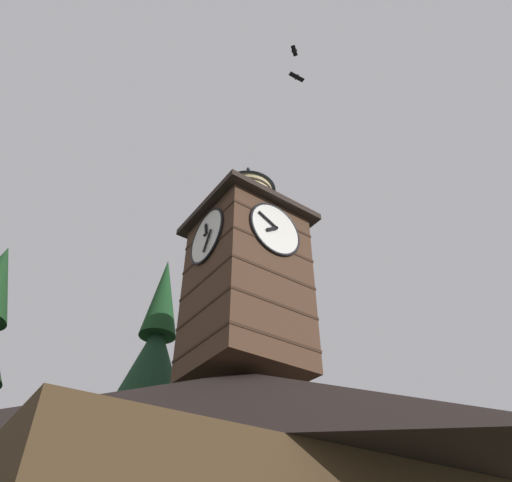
{
  "coord_description": "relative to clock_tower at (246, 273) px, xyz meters",
  "views": [
    {
      "loc": [
        9.23,
        10.71,
        2.24
      ],
      "look_at": [
        0.9,
        -0.94,
        13.38
      ],
      "focal_mm": 31.89,
      "sensor_mm": 36.0,
      "label": 1
    }
  ],
  "objects": [
    {
      "name": "flying_bird_high",
      "position": [
        0.5,
        4.12,
        8.94
      ],
      "size": [
        0.51,
        0.43,
        0.14
      ],
      "color": "black"
    },
    {
      "name": "flying_bird_low",
      "position": [
        1.25,
        4.86,
        5.32
      ],
      "size": [
        0.61,
        0.24,
        0.13
      ],
      "color": "black"
    },
    {
      "name": "pine_tree_behind",
      "position": [
        0.38,
        -6.67,
        -5.08
      ],
      "size": [
        5.36,
        5.36,
        15.86
      ],
      "color": "#473323",
      "rests_on": "ground_plane"
    },
    {
      "name": "clock_tower",
      "position": [
        0.0,
        0.0,
        0.0
      ],
      "size": [
        4.18,
        4.18,
        9.68
      ],
      "color": "#4C3323",
      "rests_on": "building_main"
    }
  ]
}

